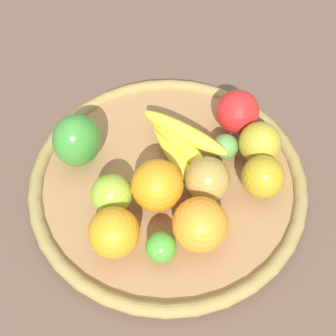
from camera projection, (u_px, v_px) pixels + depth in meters
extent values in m
plane|color=brown|center=(168.00, 185.00, 0.76)|extent=(2.40, 2.40, 0.00)
cylinder|color=#A4764B|center=(168.00, 182.00, 0.75)|extent=(0.46, 0.46, 0.02)
torus|color=#9A8147|center=(168.00, 179.00, 0.74)|extent=(0.47, 0.47, 0.02)
sphere|color=#A9863D|center=(207.00, 179.00, 0.68)|extent=(0.08, 0.08, 0.07)
ellipsoid|color=#3B8931|center=(77.00, 140.00, 0.72)|extent=(0.08, 0.08, 0.10)
ellipsoid|color=yellow|center=(173.00, 150.00, 0.75)|extent=(0.16, 0.11, 0.03)
ellipsoid|color=yellow|center=(178.00, 142.00, 0.74)|extent=(0.17, 0.07, 0.03)
ellipsoid|color=yellow|center=(184.00, 132.00, 0.73)|extent=(0.17, 0.03, 0.03)
sphere|color=#5B9743|center=(225.00, 147.00, 0.74)|extent=(0.05, 0.05, 0.04)
sphere|color=#8FB334|center=(112.00, 194.00, 0.67)|extent=(0.09, 0.09, 0.07)
sphere|color=green|center=(161.00, 247.00, 0.63)|extent=(0.07, 0.07, 0.05)
sphere|color=orange|center=(114.00, 233.00, 0.63)|extent=(0.10, 0.10, 0.08)
sphere|color=orange|center=(200.00, 225.00, 0.63)|extent=(0.09, 0.09, 0.08)
sphere|color=orange|center=(157.00, 185.00, 0.67)|extent=(0.12, 0.12, 0.08)
sphere|color=#B79420|center=(263.00, 177.00, 0.69)|extent=(0.08, 0.08, 0.07)
sphere|color=gold|center=(260.00, 143.00, 0.73)|extent=(0.09, 0.09, 0.07)
sphere|color=red|center=(237.00, 112.00, 0.76)|extent=(0.10, 0.10, 0.08)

